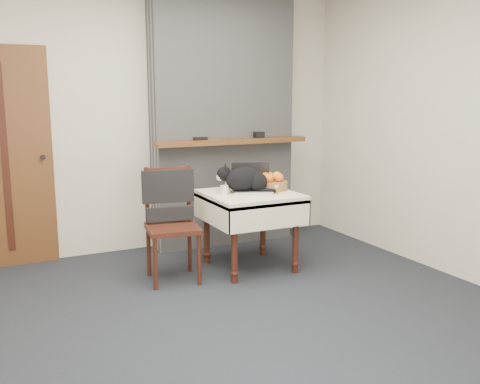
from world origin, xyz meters
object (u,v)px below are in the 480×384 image
at_px(chair, 170,208).
at_px(cream_jar, 224,190).
at_px(door, 5,158).
at_px(side_table, 250,205).
at_px(pill_bottle, 276,190).
at_px(fruit_basket, 272,183).
at_px(cat, 246,180).
at_px(laptop, 251,184).

bearing_deg(chair, cream_jar, 0.16).
height_order(door, chair, door).
xyz_separation_m(cream_jar, chair, (-0.48, 0.07, -0.13)).
height_order(cream_jar, chair, chair).
bearing_deg(side_table, door, 151.72).
xyz_separation_m(door, cream_jar, (1.70, -1.03, -0.26)).
relative_size(pill_bottle, fruit_basket, 0.28).
distance_m(cream_jar, fruit_basket, 0.50).
bearing_deg(door, fruit_basket, -24.59).
bearing_deg(cat, side_table, -36.86).
height_order(cat, chair, cat).
distance_m(cat, pill_bottle, 0.30).
relative_size(laptop, pill_bottle, 5.56).
xyz_separation_m(door, cat, (1.92, -1.01, -0.19)).
bearing_deg(laptop, cream_jar, -151.18).
relative_size(side_table, chair, 0.81).
xyz_separation_m(cat, pill_bottle, (0.20, -0.20, -0.07)).
xyz_separation_m(laptop, cream_jar, (-0.29, -0.04, -0.02)).
distance_m(pill_bottle, chair, 0.95).
relative_size(side_table, laptop, 1.81).
bearing_deg(pill_bottle, fruit_basket, 70.60).
bearing_deg(cream_jar, pill_bottle, -22.99).
height_order(cat, pill_bottle, cat).
distance_m(laptop, chair, 0.78).
height_order(pill_bottle, chair, chair).
relative_size(cat, fruit_basket, 1.70).
bearing_deg(pill_bottle, side_table, 137.94).
distance_m(side_table, fruit_basket, 0.31).
relative_size(laptop, chair, 0.45).
xyz_separation_m(cat, chair, (-0.70, 0.05, -0.20)).
relative_size(cat, pill_bottle, 6.17).
distance_m(door, side_table, 2.25).
xyz_separation_m(cat, cream_jar, (-0.22, -0.02, -0.07)).
bearing_deg(cat, cream_jar, -150.80).
bearing_deg(cream_jar, laptop, 8.47).
height_order(laptop, cream_jar, laptop).
relative_size(fruit_basket, chair, 0.29).
relative_size(side_table, cream_jar, 9.76).
distance_m(side_table, cream_jar, 0.29).
bearing_deg(laptop, side_table, -105.44).
distance_m(cat, cream_jar, 0.23).
bearing_deg(side_table, pill_bottle, -42.06).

